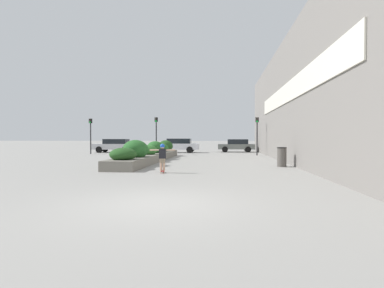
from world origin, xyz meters
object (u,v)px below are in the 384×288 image
car_rightmost (323,146)px  traffic_light_right (257,129)px  trash_bin (282,157)px  car_leftmost (237,145)px  skateboarder (162,154)px  traffic_light_left (156,129)px  car_center_left (115,145)px  skateboard (162,171)px  car_center_right (178,145)px  traffic_light_far_left (91,130)px

car_rightmost → traffic_light_right: traffic_light_right is taller
trash_bin → traffic_light_right: 10.99m
car_rightmost → trash_bin: bearing=154.9°
car_leftmost → traffic_light_right: traffic_light_right is taller
skateboarder → car_rightmost: 23.09m
car_rightmost → traffic_light_left: bearing=102.8°
car_center_left → traffic_light_right: bearing=-104.7°
trash_bin → car_leftmost: 17.26m
traffic_light_left → car_rightmost: bearing=12.8°
skateboarder → trash_bin: 7.02m
skateboard → car_center_right: size_ratio=0.13×
car_leftmost → car_center_right: car_center_right is taller
trash_bin → car_center_right: (-8.13, 15.27, 0.26)m
trash_bin → traffic_light_right: size_ratio=0.31×
skateboarder → car_rightmost: size_ratio=0.28×
skateboard → car_center_right: (-2.07, 18.81, 0.75)m
skateboarder → trash_bin: size_ratio=1.15×
skateboarder → traffic_light_right: size_ratio=0.36×
car_center_left → traffic_light_left: (5.34, -3.24, 1.66)m
traffic_light_left → traffic_light_right: (9.59, -0.68, -0.07)m
car_center_right → traffic_light_right: (8.00, -4.43, 1.57)m
trash_bin → traffic_light_far_left: size_ratio=0.31×
traffic_light_left → traffic_light_far_left: (-6.67, 0.03, -0.05)m
skateboarder → car_center_right: bearing=85.5°
car_center_right → skateboard: bearing=-173.7°
car_leftmost → car_rightmost: car_leftmost is taller
car_leftmost → car_center_right: bearing=106.5°
traffic_light_far_left → skateboarder: bearing=-55.6°
skateboarder → car_leftmost: bearing=67.3°
trash_bin → traffic_light_left: (-9.72, 11.52, 1.90)m
car_leftmost → traffic_light_far_left: 15.82m
car_leftmost → car_rightmost: (8.89, -1.81, -0.04)m
skateboarder → car_center_left: size_ratio=0.27×
traffic_light_right → car_leftmost: bearing=103.9°
traffic_light_left → car_leftmost: bearing=35.2°
skateboard → traffic_light_right: bearing=56.8°
car_center_left → car_rightmost: (22.26, 0.60, -0.07)m
skateboarder → traffic_light_far_left: traffic_light_far_left is taller
traffic_light_right → skateboarder: bearing=-112.4°
car_center_left → skateboarder: bearing=-153.8°
car_center_left → traffic_light_far_left: 3.84m
traffic_light_left → traffic_light_far_left: size_ratio=1.02×
car_leftmost → car_center_right: 6.71m
skateboard → car_center_left: bearing=105.4°
trash_bin → car_rightmost: size_ratio=0.25×
skateboarder → car_center_right: (-2.07, 18.81, -0.04)m
traffic_light_right → car_center_left: bearing=165.3°
car_leftmost → traffic_light_right: size_ratio=1.17×
traffic_light_far_left → traffic_light_left: bearing=-0.2°
skateboard → trash_bin: 7.03m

